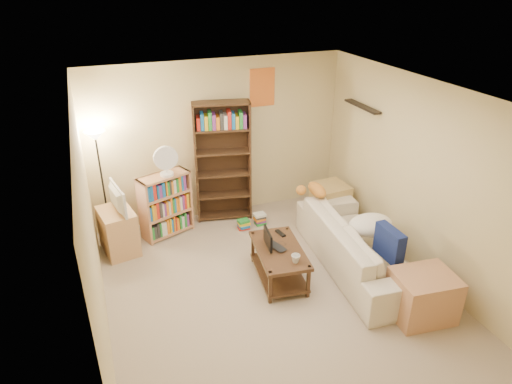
% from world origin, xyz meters
% --- Properties ---
extents(room, '(4.50, 4.54, 2.52)m').
position_xyz_m(room, '(0.00, 0.01, 1.62)').
color(room, tan).
rests_on(room, ground).
extents(sofa, '(2.50, 1.32, 0.68)m').
position_xyz_m(sofa, '(1.28, 0.09, 0.34)').
color(sofa, beige).
rests_on(sofa, ground).
extents(navy_pillow, '(0.14, 0.45, 0.40)m').
position_xyz_m(navy_pillow, '(1.34, -0.42, 0.65)').
color(navy_pillow, navy).
rests_on(navy_pillow, sofa).
extents(cream_blanket, '(0.63, 0.45, 0.27)m').
position_xyz_m(cream_blanket, '(1.45, 0.13, 0.59)').
color(cream_blanket, white).
rests_on(cream_blanket, sofa).
extents(tabby_cat, '(0.54, 0.23, 0.19)m').
position_xyz_m(tabby_cat, '(1.05, 1.01, 0.78)').
color(tabby_cat, '#C6772A').
rests_on(tabby_cat, sofa).
extents(coffee_table, '(0.69, 1.09, 0.46)m').
position_xyz_m(coffee_table, '(0.17, 0.22, 0.30)').
color(coffee_table, '#48341B').
rests_on(coffee_table, ground).
extents(laptop, '(0.41, 0.37, 0.02)m').
position_xyz_m(laptop, '(0.18, 0.27, 0.47)').
color(laptop, black).
rests_on(laptop, coffee_table).
extents(laptop_screen, '(0.06, 0.34, 0.23)m').
position_xyz_m(laptop_screen, '(0.04, 0.29, 0.59)').
color(laptop_screen, white).
rests_on(laptop_screen, laptop).
extents(mug, '(0.15, 0.15, 0.10)m').
position_xyz_m(mug, '(0.23, -0.12, 0.51)').
color(mug, silver).
rests_on(mug, coffee_table).
extents(tv_remote, '(0.09, 0.19, 0.02)m').
position_xyz_m(tv_remote, '(0.32, 0.54, 0.47)').
color(tv_remote, black).
rests_on(tv_remote, coffee_table).
extents(tv_stand, '(0.54, 0.68, 0.65)m').
position_xyz_m(tv_stand, '(-1.70, 1.61, 0.32)').
color(tv_stand, tan).
rests_on(tv_stand, ground).
extents(television, '(0.68, 0.32, 0.37)m').
position_xyz_m(television, '(-1.70, 1.61, 0.84)').
color(television, black).
rests_on(television, tv_stand).
extents(tall_bookshelf, '(0.90, 0.46, 1.91)m').
position_xyz_m(tall_bookshelf, '(-0.01, 2.05, 1.01)').
color(tall_bookshelf, '#412519').
rests_on(tall_bookshelf, ground).
extents(short_bookshelf, '(0.82, 0.55, 0.98)m').
position_xyz_m(short_bookshelf, '(-0.97, 1.86, 0.49)').
color(short_bookshelf, tan).
rests_on(short_bookshelf, ground).
extents(desk_fan, '(0.35, 0.20, 0.45)m').
position_xyz_m(desk_fan, '(-0.91, 1.81, 1.21)').
color(desk_fan, white).
rests_on(desk_fan, short_bookshelf).
extents(floor_lamp, '(0.29, 0.29, 1.69)m').
position_xyz_m(floor_lamp, '(-1.80, 2.01, 1.35)').
color(floor_lamp, black).
rests_on(floor_lamp, ground).
extents(side_table, '(0.53, 0.53, 0.58)m').
position_xyz_m(side_table, '(1.59, 1.43, 0.29)').
color(side_table, tan).
rests_on(side_table, ground).
extents(end_cabinet, '(0.73, 0.63, 0.56)m').
position_xyz_m(end_cabinet, '(1.43, -1.02, 0.28)').
color(end_cabinet, tan).
rests_on(end_cabinet, ground).
extents(book_stacks, '(0.47, 0.19, 0.19)m').
position_xyz_m(book_stacks, '(0.32, 1.59, 0.09)').
color(book_stacks, red).
rests_on(book_stacks, ground).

